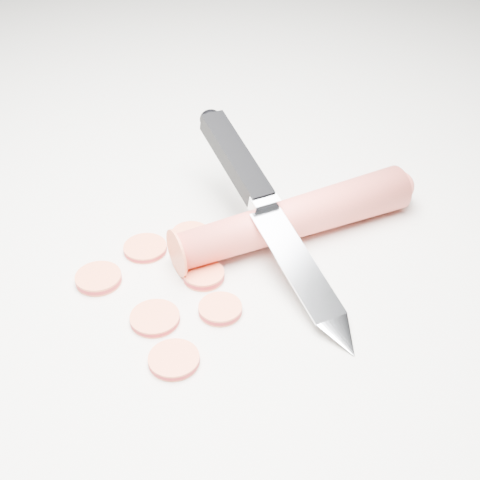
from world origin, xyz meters
The scene contains 10 objects.
ground centered at (0.00, 0.00, 0.00)m, with size 2.40×2.40×0.00m, color silver.
carrot centered at (0.04, 0.04, 0.02)m, with size 0.03×0.03×0.21m, color #E54F42.
carrot_slice_0 centered at (-0.05, -0.05, 0.00)m, with size 0.04×0.04×0.01m, color #EF663D.
carrot_slice_1 centered at (-0.05, -0.10, 0.00)m, with size 0.04×0.04×0.01m, color #EF663D.
carrot_slice_2 centered at (0.01, -0.05, 0.00)m, with size 0.03×0.03×0.01m, color #EF663D.
carrot_slice_3 centered at (0.05, -0.13, 0.00)m, with size 0.04×0.04×0.01m, color #EF663D.
carrot_slice_4 centered at (0.05, -0.07, 0.00)m, with size 0.03×0.03×0.01m, color #EF663D.
carrot_slice_5 centered at (-0.03, -0.01, 0.00)m, with size 0.03×0.03×0.01m, color #EF663D.
carrot_slice_6 centered at (0.02, -0.10, 0.00)m, with size 0.04×0.04×0.01m, color #EF663D.
kitchen_knife centered at (0.04, 0.01, 0.04)m, with size 0.24×0.14×0.08m, color silver, non-canonical shape.
Camera 1 is at (0.28, -0.35, 0.35)m, focal length 50.00 mm.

